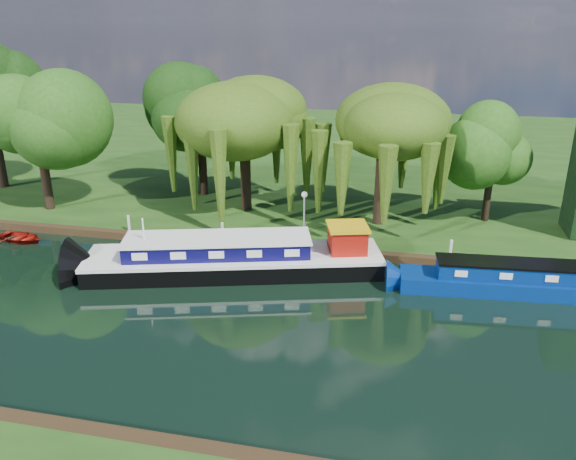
# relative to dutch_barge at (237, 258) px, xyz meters

# --- Properties ---
(ground) EXTENTS (120.00, 120.00, 0.00)m
(ground) POSITION_rel_dutch_barge_xyz_m (2.05, -5.02, -0.81)
(ground) COLOR black
(far_bank) EXTENTS (120.00, 52.00, 0.45)m
(far_bank) POSITION_rel_dutch_barge_xyz_m (2.05, 28.98, -0.58)
(far_bank) COLOR #173B10
(far_bank) RESTS_ON ground
(dutch_barge) EXTENTS (15.79, 7.60, 3.26)m
(dutch_barge) POSITION_rel_dutch_barge_xyz_m (0.00, 0.00, 0.00)
(dutch_barge) COLOR black
(dutch_barge) RESTS_ON ground
(narrowboat) EXTENTS (11.94, 2.89, 1.72)m
(narrowboat) POSITION_rel_dutch_barge_xyz_m (14.37, 0.64, -0.19)
(narrowboat) COLOR navy
(narrowboat) RESTS_ON ground
(red_dinghy) EXTENTS (3.33, 2.64, 0.62)m
(red_dinghy) POSITION_rel_dutch_barge_xyz_m (-14.16, 1.45, -0.81)
(red_dinghy) COLOR maroon
(red_dinghy) RESTS_ON ground
(willow_left) EXTENTS (6.92, 6.92, 8.29)m
(willow_left) POSITION_rel_dutch_barge_xyz_m (-2.16, 9.07, 5.67)
(willow_left) COLOR black
(willow_left) RESTS_ON far_bank
(willow_right) EXTENTS (6.35, 6.35, 7.74)m
(willow_right) POSITION_rel_dutch_barge_xyz_m (6.86, 8.11, 5.29)
(willow_right) COLOR black
(willow_right) RESTS_ON far_bank
(tree_far_left) EXTENTS (5.52, 5.52, 8.89)m
(tree_far_left) POSITION_rel_dutch_barge_xyz_m (-15.35, 6.26, 5.72)
(tree_far_left) COLOR black
(tree_far_left) RESTS_ON far_bank
(tree_far_mid) EXTENTS (5.26, 5.26, 8.61)m
(tree_far_mid) POSITION_rel_dutch_barge_xyz_m (-6.22, 11.75, 5.58)
(tree_far_mid) COLOR black
(tree_far_mid) RESTS_ON far_bank
(tree_far_right) EXTENTS (3.98, 3.98, 6.52)m
(tree_far_right) POSITION_rel_dutch_barge_xyz_m (13.54, 10.16, 4.14)
(tree_far_right) COLOR black
(tree_far_right) RESTS_ON far_bank
(lamppost) EXTENTS (0.36, 0.36, 2.56)m
(lamppost) POSITION_rel_dutch_barge_xyz_m (2.55, 5.48, 1.61)
(lamppost) COLOR silver
(lamppost) RESTS_ON far_bank
(mooring_posts) EXTENTS (19.16, 0.16, 1.00)m
(mooring_posts) POSITION_rel_dutch_barge_xyz_m (1.55, 3.38, 0.14)
(mooring_posts) COLOR silver
(mooring_posts) RESTS_ON far_bank
(reeds_near) EXTENTS (33.70, 1.50, 1.10)m
(reeds_near) POSITION_rel_dutch_barge_xyz_m (8.93, -12.60, -0.26)
(reeds_near) COLOR #235015
(reeds_near) RESTS_ON ground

